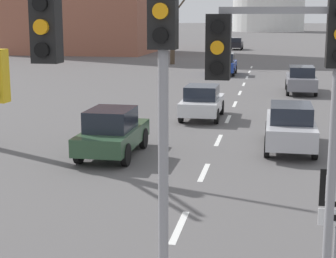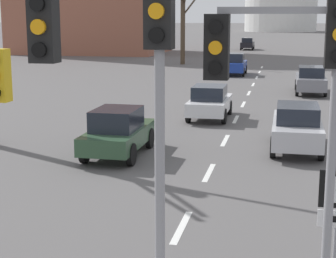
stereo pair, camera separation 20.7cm
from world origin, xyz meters
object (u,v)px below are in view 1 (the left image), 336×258
(sedan_near_right, at_px, (112,132))
(traffic_signal_near_right, at_px, (294,76))
(traffic_signal_centre_tall, at_px, (122,64))
(sedan_far_left, at_px, (301,79))
(sedan_mid_centre, at_px, (236,43))
(sedan_distant_centre, at_px, (224,64))
(sedan_near_left, at_px, (290,126))
(sedan_far_right, at_px, (202,102))

(sedan_near_right, bearing_deg, traffic_signal_near_right, -59.21)
(traffic_signal_centre_tall, relative_size, sedan_near_right, 1.32)
(sedan_far_left, bearing_deg, sedan_near_right, -111.76)
(traffic_signal_near_right, distance_m, traffic_signal_centre_tall, 2.58)
(sedan_mid_centre, bearing_deg, sedan_distant_centre, -87.81)
(traffic_signal_near_right, bearing_deg, sedan_near_left, 88.15)
(traffic_signal_near_right, relative_size, traffic_signal_centre_tall, 0.94)
(traffic_signal_centre_tall, height_order, sedan_far_left, traffic_signal_centre_tall)
(sedan_mid_centre, bearing_deg, sedan_far_left, -81.37)
(traffic_signal_centre_tall, xyz_separation_m, sedan_distant_centre, (-1.83, 37.56, -3.08))
(traffic_signal_centre_tall, height_order, sedan_far_right, traffic_signal_centre_tall)
(traffic_signal_centre_tall, distance_m, sedan_far_left, 27.98)
(sedan_far_left, bearing_deg, sedan_mid_centre, 98.63)
(sedan_near_right, height_order, sedan_far_left, sedan_far_left)
(traffic_signal_centre_tall, bearing_deg, sedan_far_left, 82.43)
(sedan_near_right, distance_m, sedan_mid_centre, 62.18)
(traffic_signal_centre_tall, distance_m, sedan_mid_centre, 72.69)
(traffic_signal_near_right, bearing_deg, sedan_far_right, 101.54)
(sedan_far_left, distance_m, sedan_distant_centre, 11.40)
(sedan_near_left, distance_m, sedan_far_right, 6.63)
(traffic_signal_near_right, xyz_separation_m, traffic_signal_centre_tall, (-2.26, -1.22, 0.23))
(sedan_near_left, xyz_separation_m, sedan_far_right, (-3.76, 5.46, -0.06))
(sedan_near_left, relative_size, sedan_mid_centre, 0.95)
(traffic_signal_near_right, relative_size, sedan_far_right, 1.25)
(traffic_signal_near_right, bearing_deg, sedan_near_right, 120.79)
(sedan_near_right, bearing_deg, sedan_far_right, 74.65)
(traffic_signal_near_right, relative_size, sedan_far_left, 1.06)
(sedan_distant_centre, bearing_deg, sedan_mid_centre, 92.19)
(traffic_signal_near_right, relative_size, sedan_mid_centre, 1.07)
(traffic_signal_centre_tall, distance_m, sedan_distant_centre, 37.73)
(traffic_signal_near_right, height_order, sedan_near_right, traffic_signal_near_right)
(sedan_far_left, bearing_deg, sedan_far_right, -116.36)
(sedan_mid_centre, height_order, sedan_distant_centre, sedan_distant_centre)
(sedan_near_left, relative_size, sedan_distant_centre, 1.07)
(sedan_distant_centre, bearing_deg, sedan_near_left, -79.98)
(sedan_near_right, xyz_separation_m, sedan_far_left, (6.86, 17.19, 0.02))
(sedan_far_right, bearing_deg, traffic_signal_centre_tall, -86.34)
(traffic_signal_near_right, bearing_deg, sedan_mid_centre, 94.35)
(traffic_signal_centre_tall, relative_size, sedan_mid_centre, 1.13)
(sedan_near_left, bearing_deg, sedan_far_right, 124.58)
(traffic_signal_near_right, height_order, sedan_mid_centre, traffic_signal_near_right)
(sedan_far_right, bearing_deg, sedan_distant_centre, 91.99)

